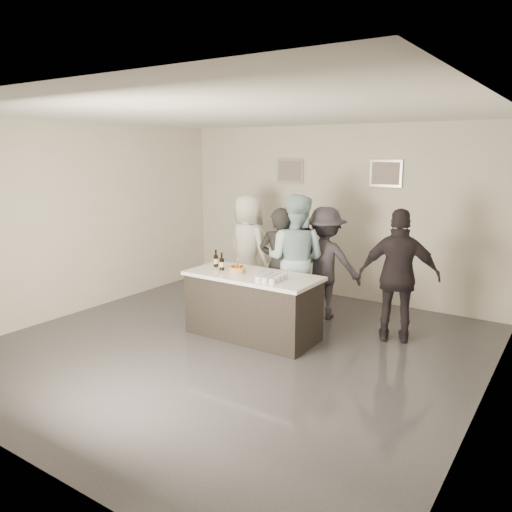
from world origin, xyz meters
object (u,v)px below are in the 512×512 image
at_px(beer_bottle_b, 222,261).
at_px(cake, 237,270).
at_px(person_main_blue, 295,259).
at_px(person_guest_back, 324,263).
at_px(beer_bottle_a, 216,258).
at_px(person_main_black, 280,266).
at_px(bar_counter, 253,305).
at_px(person_guest_right, 399,276).
at_px(person_guest_left, 248,248).

bearing_deg(beer_bottle_b, cake, -2.37).
bearing_deg(person_main_blue, person_guest_back, -128.43).
relative_size(beer_bottle_a, person_main_black, 0.15).
bearing_deg(bar_counter, person_guest_right, 29.03).
relative_size(beer_bottle_a, person_guest_right, 0.14).
xyz_separation_m(cake, beer_bottle_a, (-0.48, 0.14, 0.09)).
height_order(cake, person_guest_back, person_guest_back).
height_order(cake, beer_bottle_a, beer_bottle_a).
bearing_deg(person_guest_back, bar_counter, 56.35).
relative_size(bar_counter, person_guest_back, 1.07).
bearing_deg(person_guest_right, bar_counter, 9.60).
relative_size(bar_counter, person_guest_left, 1.01).
bearing_deg(person_guest_left, bar_counter, 144.77).
height_order(person_main_black, person_guest_back, person_main_black).
xyz_separation_m(bar_counter, beer_bottle_a, (-0.69, 0.07, 0.58)).
bearing_deg(cake, beer_bottle_a, 164.16).
bearing_deg(beer_bottle_b, bar_counter, 6.19).
xyz_separation_m(cake, person_main_blue, (0.40, 0.92, 0.03)).
height_order(beer_bottle_b, person_main_blue, person_main_blue).
relative_size(person_main_black, person_guest_left, 0.95).
bearing_deg(person_guest_left, beer_bottle_a, 123.15).
bearing_deg(bar_counter, beer_bottle_a, 174.14).
distance_m(beer_bottle_b, person_guest_left, 1.58).
bearing_deg(person_guest_left, person_main_black, 164.87).
distance_m(bar_counter, cake, 0.54).
height_order(beer_bottle_a, person_guest_back, person_guest_back).
height_order(person_main_blue, person_guest_right, person_main_blue).
distance_m(bar_counter, beer_bottle_a, 0.91).
height_order(bar_counter, cake, cake).
bearing_deg(person_main_blue, beer_bottle_b, 44.84).
relative_size(cake, beer_bottle_a, 0.90).
relative_size(cake, person_main_blue, 0.12).
bearing_deg(person_guest_back, beer_bottle_a, 32.59).
xyz_separation_m(person_guest_left, person_guest_back, (1.51, -0.10, -0.05)).
distance_m(beer_bottle_a, person_guest_left, 1.40).
relative_size(beer_bottle_b, person_main_black, 0.15).
relative_size(person_guest_right, person_guest_back, 1.05).
height_order(cake, person_guest_right, person_guest_right).
relative_size(person_main_blue, person_guest_back, 1.12).
distance_m(cake, person_main_blue, 1.00).
xyz_separation_m(person_main_black, person_main_blue, (0.17, 0.14, 0.09)).
bearing_deg(person_guest_right, cake, 8.34).
relative_size(cake, beer_bottle_b, 0.90).
xyz_separation_m(beer_bottle_b, person_guest_left, (-0.57, 1.47, -0.11)).
bearing_deg(cake, beer_bottle_b, 177.63).
bearing_deg(person_main_black, beer_bottle_a, 23.31).
distance_m(cake, beer_bottle_b, 0.29).
xyz_separation_m(beer_bottle_a, person_guest_right, (2.42, 0.89, -0.12)).
height_order(beer_bottle_a, person_guest_left, person_guest_left).
xyz_separation_m(beer_bottle_a, person_main_blue, (0.88, 0.78, -0.06)).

